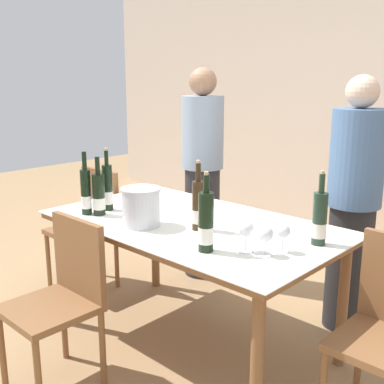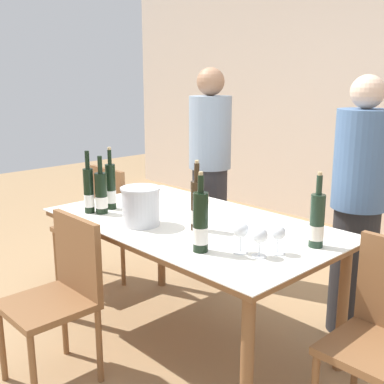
{
  "view_description": "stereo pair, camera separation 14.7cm",
  "coord_description": "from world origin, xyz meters",
  "px_view_note": "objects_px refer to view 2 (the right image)",
  "views": [
    {
      "loc": [
        1.84,
        -1.95,
        1.61
      ],
      "look_at": [
        0.0,
        0.0,
        0.96
      ],
      "focal_mm": 45.0,
      "sensor_mm": 36.0,
      "label": 1
    },
    {
      "loc": [
        1.94,
        -1.85,
        1.61
      ],
      "look_at": [
        0.0,
        0.0,
        0.96
      ],
      "focal_mm": 45.0,
      "sensor_mm": 36.0,
      "label": 2
    }
  ],
  "objects_px": {
    "ice_bucket": "(141,205)",
    "wine_glass_0": "(278,234)",
    "wine_bottle_5": "(89,191)",
    "wine_glass_1": "(260,236)",
    "wine_bottle_4": "(111,188)",
    "person_host": "(210,175)",
    "chair_near_front": "(61,288)",
    "chair_left_end": "(97,218)",
    "person_guest_left": "(358,210)",
    "dining_table": "(192,234)",
    "wine_glass_2": "(241,231)",
    "wine_bottle_3": "(101,194)",
    "wine_bottle_0": "(201,224)",
    "wine_bottle_1": "(317,222)",
    "wine_bottle_2": "(197,206)"
  },
  "relations": [
    {
      "from": "wine_bottle_5",
      "to": "person_guest_left",
      "type": "bearing_deg",
      "value": 44.91
    },
    {
      "from": "wine_glass_0",
      "to": "wine_glass_2",
      "type": "distance_m",
      "value": 0.18
    },
    {
      "from": "ice_bucket",
      "to": "wine_glass_0",
      "type": "bearing_deg",
      "value": 13.33
    },
    {
      "from": "wine_glass_0",
      "to": "person_host",
      "type": "height_order",
      "value": "person_host"
    },
    {
      "from": "wine_glass_1",
      "to": "chair_near_front",
      "type": "bearing_deg",
      "value": -145.81
    },
    {
      "from": "ice_bucket",
      "to": "wine_glass_2",
      "type": "bearing_deg",
      "value": 6.17
    },
    {
      "from": "wine_bottle_3",
      "to": "chair_near_front",
      "type": "xyz_separation_m",
      "value": [
        0.28,
        -0.45,
        -0.39
      ]
    },
    {
      "from": "ice_bucket",
      "to": "chair_near_front",
      "type": "bearing_deg",
      "value": -98.81
    },
    {
      "from": "ice_bucket",
      "to": "wine_bottle_3",
      "type": "distance_m",
      "value": 0.36
    },
    {
      "from": "chair_left_end",
      "to": "person_host",
      "type": "bearing_deg",
      "value": 57.28
    },
    {
      "from": "wine_bottle_4",
      "to": "person_host",
      "type": "distance_m",
      "value": 1.02
    },
    {
      "from": "wine_bottle_0",
      "to": "chair_left_end",
      "type": "height_order",
      "value": "wine_bottle_0"
    },
    {
      "from": "wine_glass_2",
      "to": "wine_bottle_0",
      "type": "bearing_deg",
      "value": -138.82
    },
    {
      "from": "wine_bottle_2",
      "to": "chair_near_front",
      "type": "height_order",
      "value": "wine_bottle_2"
    },
    {
      "from": "wine_bottle_3",
      "to": "wine_glass_2",
      "type": "relative_size",
      "value": 2.33
    },
    {
      "from": "wine_bottle_1",
      "to": "chair_near_front",
      "type": "height_order",
      "value": "wine_bottle_1"
    },
    {
      "from": "chair_left_end",
      "to": "chair_near_front",
      "type": "bearing_deg",
      "value": -41.47
    },
    {
      "from": "wine_bottle_5",
      "to": "person_guest_left",
      "type": "xyz_separation_m",
      "value": [
        1.17,
        1.17,
        -0.11
      ]
    },
    {
      "from": "wine_bottle_5",
      "to": "person_guest_left",
      "type": "height_order",
      "value": "person_guest_left"
    },
    {
      "from": "ice_bucket",
      "to": "chair_left_end",
      "type": "xyz_separation_m",
      "value": [
        -1.0,
        0.33,
        -0.36
      ]
    },
    {
      "from": "wine_glass_2",
      "to": "wine_glass_1",
      "type": "bearing_deg",
      "value": 12.98
    },
    {
      "from": "wine_bottle_0",
      "to": "wine_bottle_3",
      "type": "height_order",
      "value": "wine_bottle_0"
    },
    {
      "from": "wine_bottle_1",
      "to": "wine_glass_0",
      "type": "bearing_deg",
      "value": -108.69
    },
    {
      "from": "wine_bottle_3",
      "to": "wine_bottle_0",
      "type": "bearing_deg",
      "value": -1.43
    },
    {
      "from": "wine_bottle_1",
      "to": "wine_bottle_2",
      "type": "bearing_deg",
      "value": -158.24
    },
    {
      "from": "chair_left_end",
      "to": "person_host",
      "type": "height_order",
      "value": "person_host"
    },
    {
      "from": "person_guest_left",
      "to": "wine_bottle_5",
      "type": "bearing_deg",
      "value": -135.09
    },
    {
      "from": "wine_bottle_1",
      "to": "chair_near_front",
      "type": "distance_m",
      "value": 1.37
    },
    {
      "from": "wine_bottle_5",
      "to": "wine_glass_1",
      "type": "xyz_separation_m",
      "value": [
        1.2,
        0.17,
        -0.04
      ]
    },
    {
      "from": "wine_bottle_1",
      "to": "chair_left_end",
      "type": "distance_m",
      "value": 1.92
    },
    {
      "from": "dining_table",
      "to": "wine_bottle_5",
      "type": "bearing_deg",
      "value": -150.93
    },
    {
      "from": "dining_table",
      "to": "person_guest_left",
      "type": "bearing_deg",
      "value": 55.12
    },
    {
      "from": "wine_bottle_1",
      "to": "person_host",
      "type": "distance_m",
      "value": 1.56
    },
    {
      "from": "dining_table",
      "to": "wine_glass_2",
      "type": "height_order",
      "value": "wine_glass_2"
    },
    {
      "from": "person_host",
      "to": "wine_bottle_1",
      "type": "bearing_deg",
      "value": -25.76
    },
    {
      "from": "wine_bottle_3",
      "to": "chair_left_end",
      "type": "xyz_separation_m",
      "value": [
        -0.64,
        0.36,
        -0.37
      ]
    },
    {
      "from": "dining_table",
      "to": "wine_bottle_1",
      "type": "distance_m",
      "value": 0.77
    },
    {
      "from": "dining_table",
      "to": "person_guest_left",
      "type": "distance_m",
      "value": 1.03
    },
    {
      "from": "ice_bucket",
      "to": "wine_bottle_4",
      "type": "relative_size",
      "value": 0.57
    },
    {
      "from": "wine_bottle_1",
      "to": "chair_near_front",
      "type": "xyz_separation_m",
      "value": [
        -0.96,
        -0.89,
        -0.39
      ]
    },
    {
      "from": "wine_glass_1",
      "to": "person_host",
      "type": "distance_m",
      "value": 1.63
    },
    {
      "from": "wine_glass_2",
      "to": "dining_table",
      "type": "bearing_deg",
      "value": 161.68
    },
    {
      "from": "wine_glass_0",
      "to": "chair_near_front",
      "type": "bearing_deg",
      "value": -142.7
    },
    {
      "from": "chair_near_front",
      "to": "wine_bottle_1",
      "type": "bearing_deg",
      "value": 42.86
    },
    {
      "from": "wine_bottle_3",
      "to": "wine_glass_2",
      "type": "height_order",
      "value": "wine_bottle_3"
    },
    {
      "from": "wine_bottle_4",
      "to": "wine_bottle_5",
      "type": "height_order",
      "value": "wine_bottle_4"
    },
    {
      "from": "wine_bottle_1",
      "to": "wine_glass_0",
      "type": "xyz_separation_m",
      "value": [
        -0.07,
        -0.22,
        -0.03
      ]
    },
    {
      "from": "wine_bottle_0",
      "to": "wine_bottle_5",
      "type": "relative_size",
      "value": 1.01
    },
    {
      "from": "wine_glass_0",
      "to": "person_guest_left",
      "type": "relative_size",
      "value": 0.09
    },
    {
      "from": "dining_table",
      "to": "wine_bottle_0",
      "type": "xyz_separation_m",
      "value": [
        0.37,
        -0.3,
        0.21
      ]
    }
  ]
}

